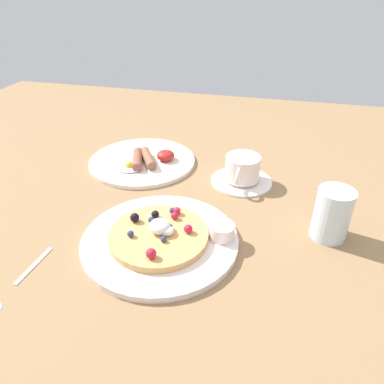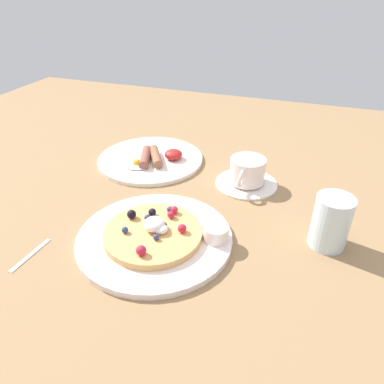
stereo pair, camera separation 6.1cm
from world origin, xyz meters
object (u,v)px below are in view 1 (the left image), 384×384
(water_glass, at_px, (332,214))
(coffee_cup, at_px, (242,168))
(syrup_ramekin, at_px, (222,231))
(pancake_plate, at_px, (160,240))
(teaspoon, at_px, (9,289))
(coffee_saucer, at_px, (241,180))
(breakfast_plate, at_px, (142,161))

(water_glass, bearing_deg, coffee_cup, 138.44)
(syrup_ramekin, xyz_separation_m, coffee_cup, (0.01, 0.23, 0.01))
(pancake_plate, relative_size, water_glass, 2.88)
(pancake_plate, relative_size, teaspoon, 1.91)
(coffee_cup, distance_m, water_glass, 0.25)
(coffee_saucer, relative_size, water_glass, 1.44)
(pancake_plate, bearing_deg, water_glass, 17.65)
(teaspoon, bearing_deg, water_glass, 28.02)
(water_glass, bearing_deg, coffee_saucer, 138.15)
(syrup_ramekin, bearing_deg, pancake_plate, -165.56)
(coffee_cup, distance_m, teaspoon, 0.53)
(teaspoon, height_order, water_glass, water_glass)
(pancake_plate, distance_m, water_glass, 0.32)
(pancake_plate, xyz_separation_m, syrup_ramekin, (0.11, 0.03, 0.02))
(coffee_saucer, bearing_deg, teaspoon, -126.10)
(breakfast_plate, relative_size, coffee_cup, 2.46)
(syrup_ramekin, distance_m, coffee_cup, 0.23)
(coffee_cup, bearing_deg, water_glass, -41.56)
(syrup_ramekin, bearing_deg, breakfast_plate, 133.56)
(coffee_saucer, bearing_deg, pancake_plate, -114.31)
(syrup_ramekin, distance_m, water_glass, 0.21)
(pancake_plate, relative_size, coffee_saucer, 2.00)
(teaspoon, bearing_deg, syrup_ramekin, 32.83)
(breakfast_plate, height_order, teaspoon, breakfast_plate)
(water_glass, bearing_deg, breakfast_plate, 155.81)
(syrup_ramekin, relative_size, water_glass, 0.47)
(coffee_cup, height_order, water_glass, water_glass)
(coffee_cup, bearing_deg, teaspoon, -126.19)
(coffee_cup, relative_size, water_glass, 1.11)
(pancake_plate, xyz_separation_m, coffee_cup, (0.12, 0.26, 0.03))
(pancake_plate, bearing_deg, teaspoon, -139.21)
(pancake_plate, relative_size, breakfast_plate, 1.05)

